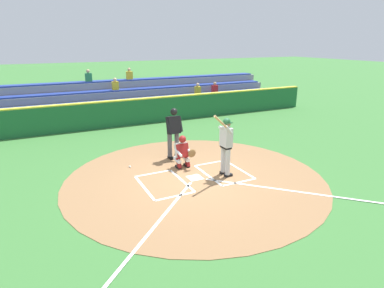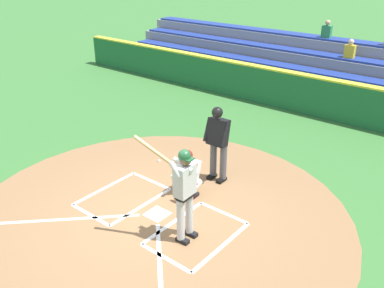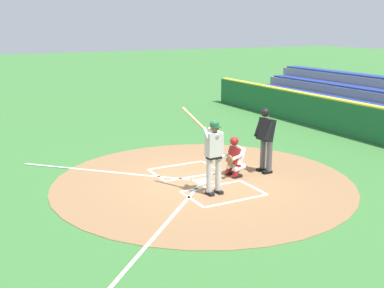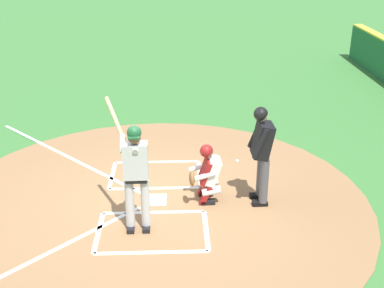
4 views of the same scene
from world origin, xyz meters
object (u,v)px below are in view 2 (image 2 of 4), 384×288
at_px(batter, 184,189).
at_px(baseball, 159,161).
at_px(catcher, 188,172).
at_px(plate_umpire, 218,139).

bearing_deg(batter, baseball, -38.17).
xyz_separation_m(catcher, baseball, (1.62, -0.76, -0.55)).
relative_size(batter, baseball, 28.76).
bearing_deg(baseball, plate_umpire, -173.38).
xyz_separation_m(batter, baseball, (2.53, -1.99, -1.06)).
bearing_deg(catcher, plate_umpire, -95.23).
xyz_separation_m(catcher, plate_umpire, (-0.09, -0.96, 0.49)).
xyz_separation_m(plate_umpire, baseball, (1.70, 0.20, -1.04)).
distance_m(batter, baseball, 3.39).
relative_size(catcher, plate_umpire, 0.61).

